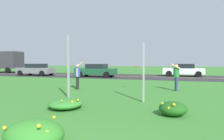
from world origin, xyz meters
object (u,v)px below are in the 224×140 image
Objects in this scene: car_dark_green_center_right at (96,70)px; sign_post_by_roadside at (144,73)px; car_white_center_left at (183,70)px; sign_post_near_path at (68,67)px; person_catcher_green_shirt at (176,75)px; car_gray_rightmost at (36,69)px; box_truck_silver at (2,61)px; frisbee_red at (136,67)px; person_thrower_blue_shirt at (78,74)px.

sign_post_by_roadside is at bearing -60.33° from car_dark_green_center_right.
car_white_center_left is 10.04m from car_dark_green_center_right.
sign_post_near_path reaches higher than car_white_center_left.
person_catcher_green_shirt is 0.36× the size of car_white_center_left.
car_dark_green_center_right is at bearing 134.62° from person_catcher_green_shirt.
sign_post_near_path is at bearing -47.25° from car_gray_rightmost.
frisbee_red is at bearing -28.57° from box_truck_silver.
car_white_center_left is at bearing 21.63° from car_dark_green_center_right.
box_truck_silver is (-26.34, -0.00, 1.06)m from car_white_center_left.
sign_post_near_path is 0.65× the size of car_gray_rightmost.
person_thrower_blue_shirt is 0.38× the size of car_dark_green_center_right.
frisbee_red is at bearing -32.28° from car_gray_rightmost.
person_thrower_blue_shirt is 14.32m from car_gray_rightmost.
car_gray_rightmost is (-15.05, 12.45, -0.51)m from sign_post_by_roadside.
person_catcher_green_shirt is at bearing -25.70° from box_truck_silver.
car_gray_rightmost is (-16.39, 8.54, -0.19)m from person_catcher_green_shirt.
box_truck_silver reaches higher than car_dark_green_center_right.
car_white_center_left is at bearing 85.80° from person_catcher_green_shirt.
box_truck_silver is at bearing 151.43° from frisbee_red.
box_truck_silver reaches higher than car_gray_rightmost.
sign_post_by_roadside is 0.56× the size of car_dark_green_center_right.
car_white_center_left is (3.20, 12.60, -0.66)m from frisbee_red.
sign_post_near_path is 0.65× the size of car_dark_green_center_right.
car_dark_green_center_right is at bearing 105.08° from person_thrower_blue_shirt.
person_catcher_green_shirt is 0.36× the size of car_gray_rightmost.
person_catcher_green_shirt is at bearing 8.85° from frisbee_red.
car_gray_rightmost is (-17.29, -3.70, 0.00)m from car_white_center_left.
car_gray_rightmost is (-14.09, 8.90, -0.66)m from frisbee_red.
sign_post_near_path is at bearing 179.83° from sign_post_by_roadside.
person_catcher_green_shirt is at bearing -94.20° from car_white_center_left.
car_dark_green_center_right is at bearing 105.87° from sign_post_near_path.
car_dark_green_center_right is 0.67× the size of box_truck_silver.
box_truck_silver is at bearing 145.72° from person_thrower_blue_shirt.
sign_post_by_roadside is 3.67m from frisbee_red.
car_dark_green_center_right is at bearing 119.67° from sign_post_by_roadside.
person_thrower_blue_shirt is (-4.48, 2.78, -0.32)m from sign_post_by_roadside.
frisbee_red is (2.60, 3.53, -0.07)m from sign_post_near_path.
sign_post_near_path is 10.95× the size of frisbee_red.
box_truck_silver is (-23.15, 12.60, 0.41)m from frisbee_red.
sign_post_by_roadside is 9.30× the size of frisbee_red.
sign_post_by_roadside is at bearing -39.60° from car_gray_rightmost.
sign_post_near_path is 1.71× the size of person_thrower_blue_shirt.
car_dark_green_center_right is 1.00× the size of car_gray_rightmost.
frisbee_red is (-0.96, 3.54, 0.15)m from sign_post_by_roadside.
person_thrower_blue_shirt reaches higher than car_white_center_left.
frisbee_red is at bearing -55.43° from car_dark_green_center_right.
car_dark_green_center_right is (-9.33, -3.70, 0.00)m from car_white_center_left.
person_thrower_blue_shirt reaches higher than car_gray_rightmost.
car_gray_rightmost is at bearing 132.75° from sign_post_near_path.
car_white_center_left is (2.24, 16.15, -0.51)m from sign_post_by_roadside.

